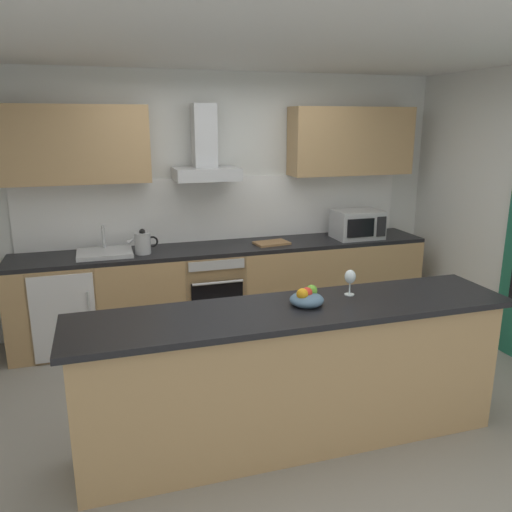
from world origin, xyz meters
The scene contains 16 objects.
ground centered at (0.00, 0.00, -0.01)m, with size 5.75×4.53×0.02m, color gray.
ceiling centered at (0.00, 0.00, 2.61)m, with size 5.75×4.53×0.02m, color white.
wall_back centered at (0.00, 1.82, 1.30)m, with size 5.75×0.12×2.60m, color silver.
backsplash_tile centered at (0.00, 1.75, 1.23)m, with size 4.03×0.02×0.66m, color white.
counter_back centered at (0.00, 1.44, 0.45)m, with size 4.18×0.60×0.90m.
counter_island centered at (-0.06, -0.56, 0.49)m, with size 2.88×0.64×0.97m.
upper_cabinets centered at (0.00, 1.59, 1.91)m, with size 4.12×0.32×0.70m.
oven centered at (-0.19, 1.42, 0.46)m, with size 0.60×0.62×0.80m.
refrigerator centered at (-1.59, 1.41, 0.43)m, with size 0.58×0.60×0.85m.
microwave centered at (1.41, 1.39, 1.05)m, with size 0.50×0.38×0.30m.
sink centered at (-1.20, 1.43, 0.93)m, with size 0.50×0.40×0.26m.
kettle centered at (-0.85, 1.38, 1.01)m, with size 0.29×0.15×0.24m.
range_hood centered at (-0.19, 1.55, 1.79)m, with size 0.62×0.45×0.72m.
wine_glass centered at (0.38, -0.44, 1.09)m, with size 0.08×0.08×0.18m.
fruit_bowl centered at (0.02, -0.54, 1.01)m, with size 0.22×0.22×0.13m.
chopping_board centered at (0.44, 1.39, 0.91)m, with size 0.34×0.22×0.02m, color #9E7247.
Camera 1 is at (-1.20, -3.39, 2.11)m, focal length 35.71 mm.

